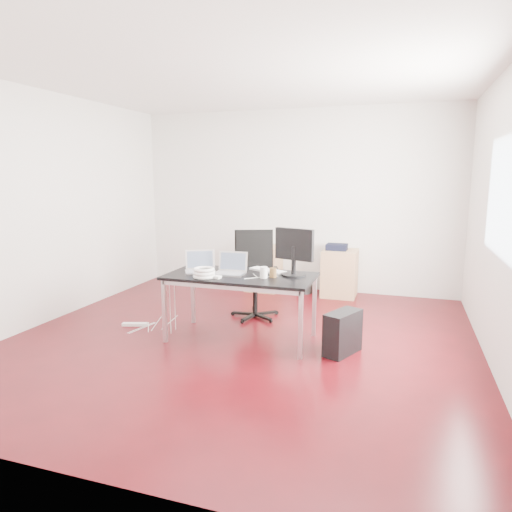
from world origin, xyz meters
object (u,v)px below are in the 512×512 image
(filing_cabinet_right, at_px, (340,273))
(pc_tower, at_px, (343,333))
(filing_cabinet_left, at_px, (264,268))
(office_chair, at_px, (255,270))
(desk, at_px, (241,280))

(filing_cabinet_right, bearing_deg, pc_tower, -81.25)
(filing_cabinet_right, bearing_deg, filing_cabinet_left, 180.00)
(office_chair, bearing_deg, filing_cabinet_right, 33.62)
(filing_cabinet_left, bearing_deg, filing_cabinet_right, 0.00)
(office_chair, height_order, pc_tower, office_chair)
(desk, relative_size, office_chair, 1.48)
(office_chair, relative_size, pc_tower, 2.40)
(office_chair, relative_size, filing_cabinet_right, 1.54)
(desk, height_order, filing_cabinet_right, desk)
(desk, distance_m, office_chair, 0.89)
(filing_cabinet_left, bearing_deg, office_chair, -77.66)
(office_chair, xyz_separation_m, filing_cabinet_left, (-0.29, 1.32, -0.26))
(desk, bearing_deg, office_chair, 98.31)
(filing_cabinet_left, bearing_deg, pc_tower, -55.80)
(filing_cabinet_left, xyz_separation_m, pc_tower, (1.54, -2.27, -0.13))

